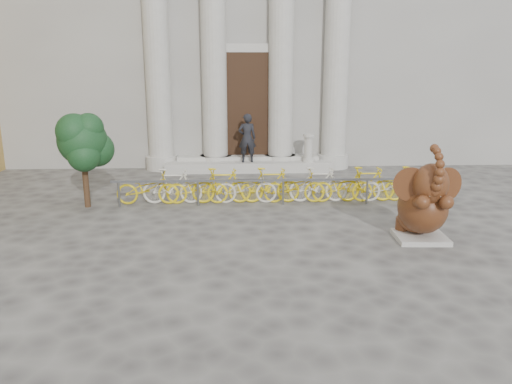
{
  "coord_description": "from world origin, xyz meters",
  "views": [
    {
      "loc": [
        -0.56,
        -8.56,
        3.72
      ],
      "look_at": [
        -0.07,
        1.79,
        1.1
      ],
      "focal_mm": 35.0,
      "sensor_mm": 36.0,
      "label": 1
    }
  ],
  "objects_px": {
    "elephant_statue": "(424,206)",
    "bike_rack": "(282,185)",
    "pedestrian": "(247,138)",
    "tree": "(83,142)"
  },
  "relations": [
    {
      "from": "elephant_statue",
      "to": "pedestrian",
      "type": "bearing_deg",
      "value": 118.68
    },
    {
      "from": "pedestrian",
      "to": "elephant_statue",
      "type": "bearing_deg",
      "value": 112.45
    },
    {
      "from": "bike_rack",
      "to": "pedestrian",
      "type": "xyz_separation_m",
      "value": [
        -0.84,
        4.21,
        0.73
      ]
    },
    {
      "from": "elephant_statue",
      "to": "tree",
      "type": "distance_m",
      "value": 8.67
    },
    {
      "from": "elephant_statue",
      "to": "pedestrian",
      "type": "xyz_separation_m",
      "value": [
        -3.6,
        7.48,
        0.44
      ]
    },
    {
      "from": "elephant_statue",
      "to": "bike_rack",
      "type": "xyz_separation_m",
      "value": [
        -2.76,
        3.27,
        -0.29
      ]
    },
    {
      "from": "elephant_statue",
      "to": "tree",
      "type": "height_order",
      "value": "tree"
    },
    {
      "from": "bike_rack",
      "to": "pedestrian",
      "type": "relative_size",
      "value": 5.37
    },
    {
      "from": "bike_rack",
      "to": "pedestrian",
      "type": "bearing_deg",
      "value": 101.3
    },
    {
      "from": "pedestrian",
      "to": "bike_rack",
      "type": "bearing_deg",
      "value": 98.04
    }
  ]
}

